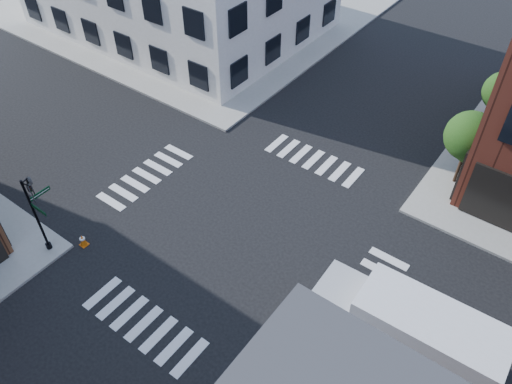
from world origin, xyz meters
name	(u,v)px	position (x,y,z in m)	size (l,w,h in m)	color
ground	(242,229)	(0.00, 0.00, 0.00)	(120.00, 120.00, 0.00)	black
sidewalk_nw	(203,0)	(-21.00, 21.00, 0.07)	(30.00, 30.00, 0.15)	gray
tree_near	(471,139)	(7.56, 9.98, 3.16)	(2.69, 2.69, 4.49)	black
tree_far	(503,94)	(7.56, 15.98, 2.87)	(2.43, 2.43, 4.07)	black
signal_pole	(36,208)	(-6.72, -6.68, 2.86)	(1.29, 1.24, 4.60)	black
box_truck	(408,333)	(9.58, -1.78, 1.80)	(7.72, 2.56, 3.46)	silver
traffic_cone	(83,240)	(-5.70, -5.59, 0.34)	(0.39, 0.39, 0.70)	#CC5709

